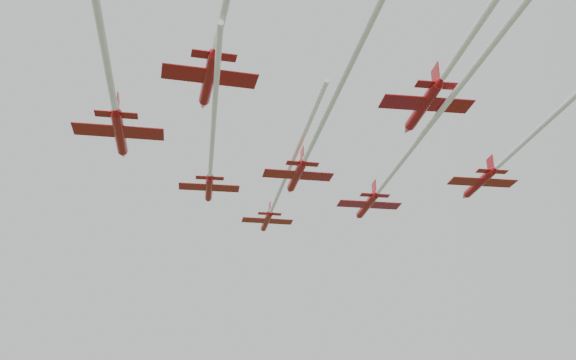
% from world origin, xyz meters
% --- Properties ---
extents(jet_lead, '(20.45, 46.76, 2.44)m').
position_xyz_m(jet_lead, '(-6.16, 15.01, 57.03)').
color(jet_lead, '#B01118').
extents(jet_row2_left, '(17.35, 41.62, 2.48)m').
position_xyz_m(jet_row2_left, '(-11.29, 0.07, 56.52)').
color(jet_row2_left, '#B01118').
extents(jet_row2_right, '(24.11, 58.05, 2.65)m').
position_xyz_m(jet_row2_right, '(12.16, 1.60, 55.09)').
color(jet_row2_right, '#B01118').
extents(jet_row3_left, '(23.87, 54.76, 2.96)m').
position_xyz_m(jet_row3_left, '(-13.50, -23.24, 55.90)').
color(jet_row3_left, '#B01118').
extents(jet_row3_mid, '(25.48, 58.77, 2.49)m').
position_xyz_m(jet_row3_mid, '(5.88, -15.56, 53.59)').
color(jet_row3_mid, '#B01118').
extents(jet_row3_right, '(17.64, 43.24, 2.52)m').
position_xyz_m(jet_row3_right, '(24.76, -0.26, 54.36)').
color(jet_row3_right, '#B01118').
extents(jet_row4_right, '(22.33, 55.65, 2.79)m').
position_xyz_m(jet_row4_right, '(19.62, -23.81, 55.67)').
color(jet_row4_right, '#B01118').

